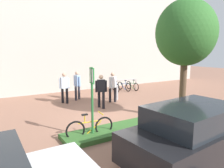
# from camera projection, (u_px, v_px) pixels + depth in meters

# --- Properties ---
(ground_plane) EXTENTS (60.00, 60.00, 0.00)m
(ground_plane) POSITION_uv_depth(u_px,v_px,m) (109.00, 117.00, 9.39)
(ground_plane) COLOR #936651
(building_facade) EXTENTS (28.00, 1.20, 10.00)m
(building_facade) POSITION_uv_depth(u_px,v_px,m) (56.00, 21.00, 14.77)
(building_facade) COLOR #B2ADA3
(building_facade) RESTS_ON ground
(planter_strip) EXTENTS (7.00, 1.10, 0.16)m
(planter_strip) POSITION_uv_depth(u_px,v_px,m) (148.00, 122.00, 8.43)
(planter_strip) COLOR #336028
(planter_strip) RESTS_ON ground
(tree_sidewalk) EXTENTS (2.46, 2.46, 5.01)m
(tree_sidewalk) POSITION_uv_depth(u_px,v_px,m) (186.00, 33.00, 8.62)
(tree_sidewalk) COLOR brown
(tree_sidewalk) RESTS_ON ground
(parking_sign_post) EXTENTS (0.08, 0.36, 2.40)m
(parking_sign_post) POSITION_uv_depth(u_px,v_px,m) (92.00, 92.00, 6.91)
(parking_sign_post) COLOR #2D7238
(parking_sign_post) RESTS_ON ground
(bike_at_sign) EXTENTS (1.68, 0.42, 0.86)m
(bike_at_sign) POSITION_uv_depth(u_px,v_px,m) (90.00, 128.00, 7.12)
(bike_at_sign) COLOR black
(bike_at_sign) RESTS_ON ground
(bike_rack_cluster) EXTENTS (2.10, 1.74, 0.83)m
(bike_rack_cluster) POSITION_uv_depth(u_px,v_px,m) (124.00, 86.00, 15.57)
(bike_rack_cluster) COLOR #99999E
(bike_rack_cluster) RESTS_ON ground
(bollard_steel) EXTENTS (0.16, 0.16, 0.90)m
(bollard_steel) POSITION_uv_depth(u_px,v_px,m) (117.00, 93.00, 12.57)
(bollard_steel) COLOR #ADADB2
(bollard_steel) RESTS_ON ground
(person_casual_tan) EXTENTS (0.61, 0.39, 1.72)m
(person_casual_tan) POSITION_uv_depth(u_px,v_px,m) (64.00, 86.00, 11.73)
(person_casual_tan) COLOR black
(person_casual_tan) RESTS_ON ground
(person_suited_dark) EXTENTS (0.58, 0.49, 1.72)m
(person_suited_dark) POSITION_uv_depth(u_px,v_px,m) (101.00, 89.00, 10.73)
(person_suited_dark) COLOR black
(person_suited_dark) RESTS_ON ground
(person_shirt_white) EXTENTS (0.57, 0.37, 1.72)m
(person_shirt_white) POSITION_uv_depth(u_px,v_px,m) (113.00, 85.00, 11.95)
(person_shirt_white) COLOR black
(person_shirt_white) RESTS_ON ground
(person_shirt_blue) EXTENTS (0.44, 0.60, 1.72)m
(person_shirt_blue) POSITION_uv_depth(u_px,v_px,m) (77.00, 84.00, 12.54)
(person_shirt_blue) COLOR #2D2D38
(person_shirt_blue) RESTS_ON ground
(car_black_suv) EXTENTS (4.42, 2.28, 1.54)m
(car_black_suv) POSITION_uv_depth(u_px,v_px,m) (195.00, 133.00, 5.60)
(car_black_suv) COLOR black
(car_black_suv) RESTS_ON ground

